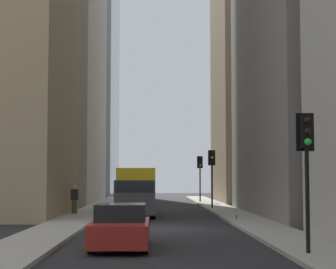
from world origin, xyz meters
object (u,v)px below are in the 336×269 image
Objects in this scene: traffic_light_far_junction at (200,168)px; delivery_truck at (136,192)px; discarded_bottle at (236,217)px; traffic_light_midblock at (212,165)px; sedan_red at (121,228)px; traffic_light_foreground at (307,149)px; pedestrian at (74,198)px.

delivery_truck is at bearing 164.80° from traffic_light_far_junction.
traffic_light_far_junction is at bearing 0.16° from discarded_bottle.
traffic_light_far_junction is 24.11m from discarded_bottle.
traffic_light_midblock reaches higher than delivery_truck.
delivery_truck is 1.50× the size of sedan_red.
sedan_red is 36.30m from traffic_light_far_junction.
traffic_light_foreground reaches higher than discarded_bottle.
delivery_truck reaches higher than pedestrian.
traffic_light_far_junction is at bearing -15.20° from delivery_truck.
traffic_light_foreground is at bearing -179.77° from traffic_light_far_junction.
pedestrian is at bearing 154.49° from traffic_light_far_junction.
sedan_red reaches higher than discarded_bottle.
traffic_light_midblock reaches higher than pedestrian.
traffic_light_midblock is (7.47, -5.22, 1.73)m from delivery_truck.
traffic_light_foreground reaches higher than sedan_red.
traffic_light_midblock is at bearing -12.28° from sedan_red.
traffic_light_midblock reaches higher than discarded_bottle.
pedestrian is 6.38× the size of discarded_bottle.
traffic_light_far_junction is 15.39× the size of discarded_bottle.
sedan_red is 24.65m from traffic_light_midblock.
traffic_light_far_junction reaches higher than pedestrian.
discarded_bottle is at bearing -130.78° from delivery_truck.
discarded_bottle is at bearing -24.09° from sedan_red.
traffic_light_far_junction is 2.41× the size of pedestrian.
sedan_red is 15.93× the size of discarded_bottle.
traffic_light_far_junction reaches higher than traffic_light_foreground.
pedestrian is at bearing 127.81° from traffic_light_midblock.
pedestrian reaches higher than discarded_bottle.
traffic_light_foreground is 0.96× the size of traffic_light_far_junction.
traffic_light_foreground is at bearing -154.83° from pedestrian.
delivery_truck is 23.93× the size of discarded_bottle.
sedan_red is at bearing 155.91° from discarded_bottle.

